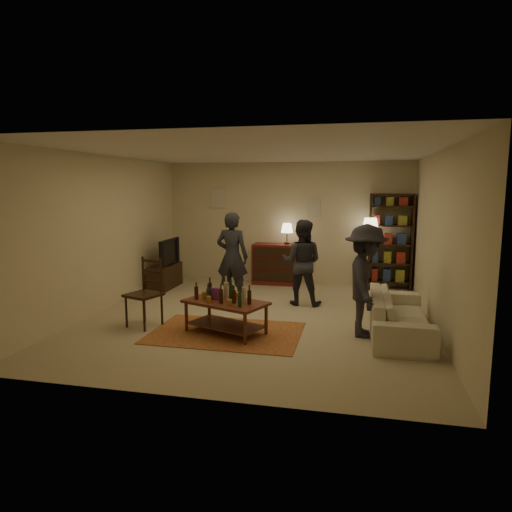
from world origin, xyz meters
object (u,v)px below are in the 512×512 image
(coffee_table, at_px, (225,305))
(dining_chair, at_px, (147,289))
(person_by_sofa, at_px, (366,281))
(tv_stand, at_px, (165,270))
(person_left, at_px, (232,257))
(sofa, at_px, (399,314))
(person_right, at_px, (302,262))
(dresser, at_px, (276,263))
(floor_lamp, at_px, (370,229))
(bookshelf, at_px, (390,240))

(coffee_table, height_order, dining_chair, dining_chair)
(dining_chair, relative_size, person_by_sofa, 0.66)
(tv_stand, height_order, person_by_sofa, person_by_sofa)
(dining_chair, relative_size, person_left, 0.64)
(sofa, bearing_deg, person_right, 48.26)
(tv_stand, height_order, person_left, person_left)
(dresser, height_order, floor_lamp, floor_lamp)
(dining_chair, height_order, tv_stand, dining_chair)
(dining_chair, height_order, person_left, person_left)
(dresser, relative_size, floor_lamp, 0.90)
(bookshelf, height_order, person_right, bookshelf)
(person_right, distance_m, person_by_sofa, 1.96)
(sofa, relative_size, person_by_sofa, 1.28)
(bookshelf, height_order, person_by_sofa, bookshelf)
(tv_stand, xyz_separation_m, floor_lamp, (4.27, 0.85, 0.89))
(floor_lamp, xyz_separation_m, sofa, (0.38, -3.05, -0.97))
(person_left, bearing_deg, person_by_sofa, 152.08)
(person_left, relative_size, person_by_sofa, 1.04)
(dining_chair, xyz_separation_m, person_right, (2.19, 1.83, 0.21))
(coffee_table, relative_size, tv_stand, 1.28)
(tv_stand, distance_m, person_by_sofa, 4.79)
(dining_chair, xyz_separation_m, person_left, (0.88, 1.80, 0.28))
(person_by_sofa, bearing_deg, person_left, 55.26)
(person_left, distance_m, person_right, 1.31)
(sofa, xyz_separation_m, person_by_sofa, (-0.50, -0.16, 0.51))
(dining_chair, bearing_deg, tv_stand, 127.05)
(dining_chair, distance_m, sofa, 3.84)
(sofa, distance_m, person_by_sofa, 0.73)
(coffee_table, height_order, bookshelf, bookshelf)
(dining_chair, xyz_separation_m, sofa, (3.81, 0.38, -0.27))
(person_right, height_order, person_by_sofa, person_by_sofa)
(dresser, relative_size, person_by_sofa, 0.83)
(tv_stand, xyz_separation_m, person_by_sofa, (4.14, -2.36, 0.43))
(dining_chair, distance_m, person_right, 2.86)
(dresser, height_order, person_left, person_left)
(person_left, bearing_deg, person_right, -173.62)
(bookshelf, bearing_deg, tv_stand, -168.20)
(tv_stand, relative_size, sofa, 0.51)
(floor_lamp, height_order, person_right, person_right)
(coffee_table, xyz_separation_m, person_left, (-0.42, 1.91, 0.43))
(tv_stand, relative_size, person_by_sofa, 0.65)
(dresser, distance_m, person_left, 1.82)
(dresser, height_order, bookshelf, bookshelf)
(coffee_table, relative_size, person_left, 0.80)
(sofa, relative_size, person_right, 1.33)
(person_by_sofa, bearing_deg, dresser, 28.30)
(floor_lamp, relative_size, person_by_sofa, 0.93)
(dresser, xyz_separation_m, person_right, (0.78, -1.67, 0.31))
(dining_chair, bearing_deg, sofa, 24.88)
(dresser, relative_size, person_right, 0.87)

